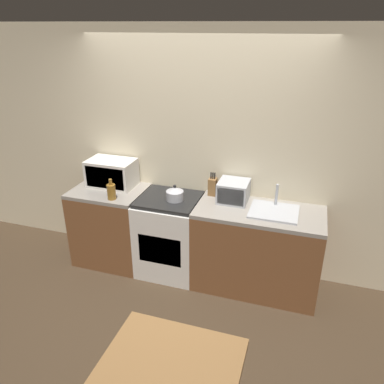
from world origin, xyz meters
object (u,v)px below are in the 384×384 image
(bottle, at_px, (111,191))
(stove_range, at_px, (170,235))
(kettle, at_px, (175,194))
(microwave, at_px, (112,173))
(dining_table, at_px, (168,383))
(toaster_oven, at_px, (233,191))

(bottle, bearing_deg, stove_range, 20.29)
(kettle, distance_m, bottle, 0.66)
(microwave, bearing_deg, bottle, -62.49)
(bottle, bearing_deg, microwave, 117.51)
(microwave, relative_size, bottle, 2.32)
(stove_range, bearing_deg, microwave, 170.63)
(dining_table, bearing_deg, toaster_oven, 91.85)
(kettle, relative_size, toaster_oven, 0.60)
(stove_range, distance_m, microwave, 0.95)
(bottle, bearing_deg, toaster_oven, 15.75)
(microwave, xyz_separation_m, dining_table, (1.46, -2.03, -0.39))
(kettle, xyz_separation_m, toaster_oven, (0.58, 0.16, 0.04))
(bottle, bearing_deg, kettle, 16.15)
(kettle, distance_m, microwave, 0.82)
(bottle, relative_size, toaster_oven, 0.74)
(stove_range, xyz_separation_m, dining_table, (0.73, -1.91, 0.22))
(microwave, distance_m, dining_table, 2.53)
(toaster_oven, bearing_deg, stove_range, -168.28)
(dining_table, bearing_deg, bottle, 127.02)
(toaster_oven, xyz_separation_m, dining_table, (0.07, -2.05, -0.34))
(toaster_oven, distance_m, dining_table, 2.08)
(microwave, bearing_deg, dining_table, -54.38)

